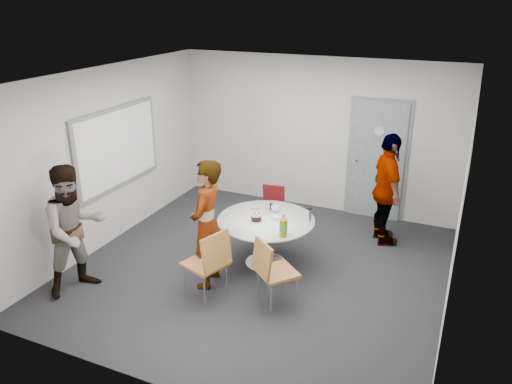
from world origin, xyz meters
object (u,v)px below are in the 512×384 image
at_px(table, 267,226).
at_px(person_right, 387,190).
at_px(door, 377,161).
at_px(chair_far, 272,205).
at_px(chair_near_right, 271,267).
at_px(whiteboard, 118,148).
at_px(person_left, 75,230).
at_px(chair_near_left, 210,259).
at_px(person_main, 207,224).

height_order(table, person_right, person_right).
xyz_separation_m(door, person_right, (0.34, -0.92, -0.15)).
height_order(door, table, door).
bearing_deg(person_right, chair_far, 75.79).
relative_size(chair_near_right, chair_far, 1.17).
relative_size(whiteboard, person_right, 1.08).
bearing_deg(person_right, chair_near_right, 131.96).
distance_m(person_left, person_right, 4.50).
relative_size(whiteboard, chair_far, 2.41).
height_order(door, person_left, door).
xyz_separation_m(chair_near_right, person_right, (0.95, 2.35, 0.32)).
bearing_deg(chair_far, chair_near_left, 84.04).
bearing_deg(chair_far, person_left, 50.12).
xyz_separation_m(table, person_left, (-2.01, -1.56, 0.25)).
height_order(door, chair_far, door).
relative_size(chair_near_right, person_left, 0.53).
bearing_deg(table, person_main, -124.47).
relative_size(door, whiteboard, 1.12).
distance_m(chair_far, person_left, 3.10).
relative_size(whiteboard, table, 1.39).
relative_size(chair_near_left, chair_near_right, 1.06).
xyz_separation_m(whiteboard, chair_far, (2.17, 1.00, -0.97)).
height_order(chair_near_right, person_left, person_left).
distance_m(table, chair_far, 1.09).
height_order(table, chair_near_left, table).
xyz_separation_m(table, chair_far, (-0.34, 1.03, -0.14)).
height_order(door, chair_near_left, door).
bearing_deg(person_right, door, -5.62).
distance_m(chair_near_left, person_left, 1.78).
bearing_deg(person_left, door, -14.00).
height_order(chair_near_left, chair_far, chair_near_left).
xyz_separation_m(chair_near_right, chair_far, (-0.79, 1.98, -0.09)).
bearing_deg(chair_near_left, table, 4.12).
bearing_deg(person_left, person_main, -37.63).
xyz_separation_m(door, chair_far, (-1.39, -1.29, -0.55)).
bearing_deg(chair_near_right, person_main, -150.25).
height_order(door, chair_near_right, door).
height_order(door, whiteboard, door).
height_order(door, person_main, door).
bearing_deg(chair_far, whiteboard, 17.40).
relative_size(chair_far, person_right, 0.45).
bearing_deg(person_right, chair_near_left, 120.19).
bearing_deg(table, person_left, -142.07).
height_order(chair_near_right, chair_far, chair_near_right).
height_order(chair_far, person_left, person_left).
height_order(table, person_left, person_left).
distance_m(person_main, person_left, 1.68).
bearing_deg(whiteboard, person_right, 19.21).
xyz_separation_m(table, person_main, (-0.53, -0.77, 0.26)).
relative_size(chair_near_left, person_main, 0.56).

